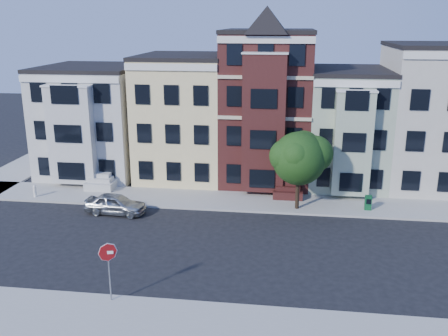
# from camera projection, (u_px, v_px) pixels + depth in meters

# --- Properties ---
(ground) EXTENTS (120.00, 120.00, 0.00)m
(ground) POSITION_uv_depth(u_px,v_px,m) (252.00, 251.00, 29.21)
(ground) COLOR black
(far_sidewalk) EXTENTS (60.00, 4.00, 0.15)m
(far_sidewalk) POSITION_uv_depth(u_px,v_px,m) (261.00, 202.00, 36.79)
(far_sidewalk) COLOR #9E9B93
(far_sidewalk) RESTS_ON ground
(near_sidewalk) EXTENTS (60.00, 4.00, 0.15)m
(near_sidewalk) POSITION_uv_depth(u_px,v_px,m) (238.00, 330.00, 21.59)
(near_sidewalk) COLOR #9E9B93
(near_sidewalk) RESTS_ON ground
(house_white) EXTENTS (8.00, 9.00, 9.00)m
(house_white) POSITION_uv_depth(u_px,v_px,m) (95.00, 121.00, 43.61)
(house_white) COLOR beige
(house_white) RESTS_ON ground
(house_yellow) EXTENTS (7.00, 9.00, 10.00)m
(house_yellow) POSITION_uv_depth(u_px,v_px,m) (185.00, 118.00, 42.46)
(house_yellow) COLOR #F4DD99
(house_yellow) RESTS_ON ground
(house_brown) EXTENTS (7.00, 9.00, 12.00)m
(house_brown) POSITION_uv_depth(u_px,v_px,m) (267.00, 108.00, 41.29)
(house_brown) COLOR #3B1715
(house_brown) RESTS_ON ground
(house_green) EXTENTS (6.00, 9.00, 9.00)m
(house_green) POSITION_uv_depth(u_px,v_px,m) (346.00, 128.00, 40.89)
(house_green) COLOR #9DAC91
(house_green) RESTS_ON ground
(house_cream) EXTENTS (8.00, 9.00, 11.00)m
(house_cream) POSITION_uv_depth(u_px,v_px,m) (436.00, 118.00, 39.73)
(house_cream) COLOR beige
(house_cream) RESTS_ON ground
(street_tree) EXTENTS (7.43, 7.43, 6.84)m
(street_tree) POSITION_uv_depth(u_px,v_px,m) (299.00, 162.00, 34.46)
(street_tree) COLOR #255218
(street_tree) RESTS_ON far_sidewalk
(parked_car) EXTENTS (4.34, 2.00, 1.44)m
(parked_car) POSITION_uv_depth(u_px,v_px,m) (115.00, 204.00, 34.66)
(parked_car) COLOR #A2A7AB
(parked_car) RESTS_ON ground
(newspaper_box) EXTENTS (0.48, 0.43, 1.02)m
(newspaper_box) POSITION_uv_depth(u_px,v_px,m) (368.00, 203.00, 35.06)
(newspaper_box) COLOR #0F5228
(newspaper_box) RESTS_ON far_sidewalk
(fire_hydrant) EXTENTS (0.31, 0.31, 0.73)m
(fire_hydrant) POSITION_uv_depth(u_px,v_px,m) (35.00, 192.00, 37.66)
(fire_hydrant) COLOR silver
(fire_hydrant) RESTS_ON far_sidewalk
(stop_sign) EXTENTS (0.92, 0.34, 3.34)m
(stop_sign) POSITION_uv_depth(u_px,v_px,m) (109.00, 268.00, 23.34)
(stop_sign) COLOR #B41213
(stop_sign) RESTS_ON near_sidewalk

